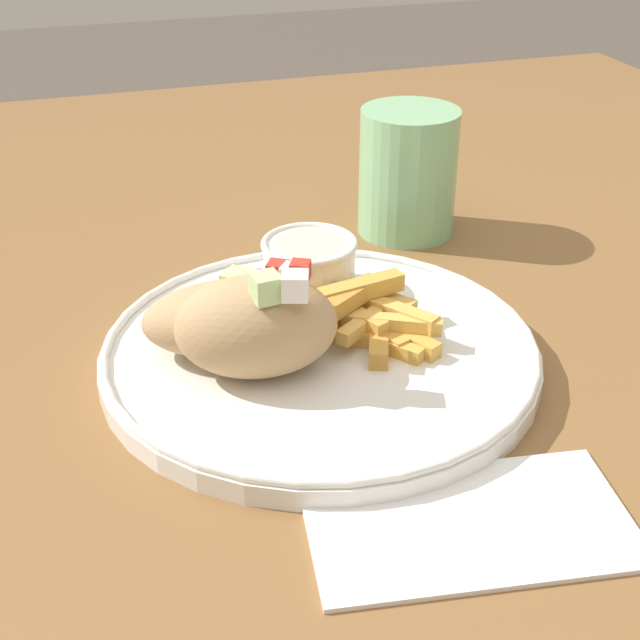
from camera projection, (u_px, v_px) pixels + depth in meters
The scene contains 8 objects.
table at pixel (281, 449), 0.62m from camera, with size 1.37×1.37×0.78m.
napkin at pixel (469, 523), 0.46m from camera, with size 0.18×0.12×0.00m.
plate at pixel (320, 352), 0.58m from camera, with size 0.29×0.29×0.02m.
pita_sandwich_near at pixel (257, 325), 0.54m from camera, with size 0.11×0.09×0.07m.
pita_sandwich_far at pixel (231, 316), 0.57m from camera, with size 0.12×0.08×0.06m.
fries_pile at pixel (364, 318), 0.59m from camera, with size 0.11×0.11×0.03m.
sauce_ramekin at pixel (309, 263), 0.64m from camera, with size 0.07×0.07×0.04m.
water_glass at pixel (408, 178), 0.75m from camera, with size 0.08×0.08×0.11m.
Camera 1 is at (-0.12, -0.48, 1.10)m, focal length 50.00 mm.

